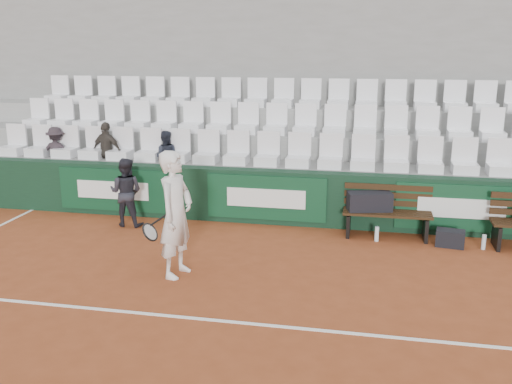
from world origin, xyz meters
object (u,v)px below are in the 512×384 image
Objects in this scene: bench_left at (387,224)px; water_bottle_far at (484,242)px; sports_bag_left at (370,201)px; spectator_c at (165,134)px; water_bottle_near at (377,234)px; ball_kid at (126,192)px; sports_bag_ground at (450,238)px; spectator_a at (55,131)px; tennis_player at (176,214)px; spectator_b at (106,129)px.

bench_left is 6.07× the size of water_bottle_far.
sports_bag_left is (-0.31, 0.04, 0.39)m from bench_left.
spectator_c is (-4.02, 0.88, 0.91)m from sports_bag_left.
water_bottle_near is (0.15, -0.30, -0.48)m from sports_bag_left.
ball_kid reaches higher than bench_left.
sports_bag_ground is 0.43× the size of spectator_a.
spectator_a is at bearing 172.15° from sports_bag_left.
tennis_player is at bearing -153.29° from sports_bag_ground.
spectator_a is (-6.70, 0.92, 1.30)m from bench_left.
bench_left is 4.69m from ball_kid.
spectator_c is (-1.33, 3.22, 0.61)m from tennis_player.
water_bottle_far is at bearing -11.91° from bench_left.
tennis_player reaches higher than bench_left.
spectator_c is (-4.16, 1.18, 1.40)m from water_bottle_near.
tennis_player reaches higher than water_bottle_near.
tennis_player is (-3.00, -2.30, 0.69)m from bench_left.
spectator_a is at bearing 171.40° from water_bottle_far.
spectator_c reaches higher than ball_kid.
water_bottle_far is at bearing -5.51° from sports_bag_ground.
spectator_c is at bearing 164.18° from water_bottle_near.
sports_bag_left is 0.59m from water_bottle_near.
spectator_a is 1.01× the size of spectator_c.
bench_left is 5.91× the size of water_bottle_near.
bench_left is 1.42× the size of spectator_a.
sports_bag_left is at bearing 168.84° from water_bottle_far.
water_bottle_near is at bearing 35.74° from tennis_player.
spectator_b is 1.13× the size of spectator_c.
ball_kid reaches higher than water_bottle_far.
spectator_c is at bearing 167.40° from sports_bag_ground.
tennis_player is at bearing 141.40° from spectator_b.
sports_bag_left is 4.21m from spectator_c.
sports_bag_ground is at bearing -13.30° from sports_bag_left.
sports_bag_ground is at bearing -0.78° from water_bottle_near.
spectator_c is at bearing -167.15° from spectator_b.
water_bottle_near is at bearing 150.85° from spectator_c.
bench_left is at bearing -7.35° from sports_bag_left.
sports_bag_left is 0.63× the size of spectator_b.
spectator_a is (-8.24, 1.25, 1.40)m from water_bottle_far.
sports_bag_ground is 0.38× the size of spectator_b.
spectator_a is 0.89× the size of spectator_b.
bench_left is 1.27× the size of spectator_b.
bench_left is at bearing 58.04° from water_bottle_near.
spectator_b reaches higher than water_bottle_far.
spectator_b is (-0.90, 1.19, 0.96)m from ball_kid.
water_bottle_far is (0.52, -0.05, -0.01)m from sports_bag_ground.
bench_left is 0.32m from water_bottle_near.
water_bottle_far is at bearing -2.22° from water_bottle_near.
spectator_c is (-5.87, 1.25, 1.40)m from water_bottle_far.
tennis_player is 4.94m from spectator_a.
spectator_b is (-5.26, 0.88, 0.98)m from sports_bag_left.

